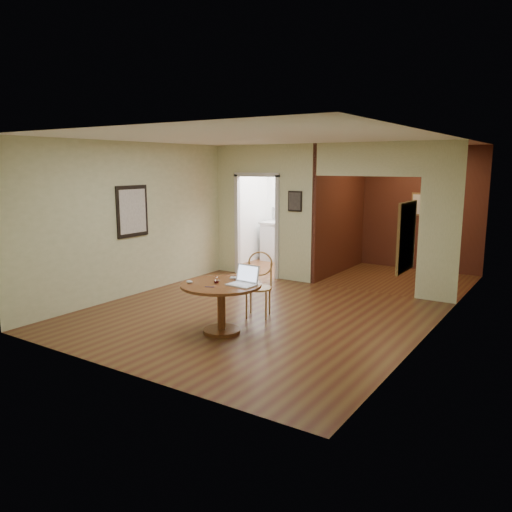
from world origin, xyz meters
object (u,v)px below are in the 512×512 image
Objects in this scene: dining_table at (221,296)px; chair at (259,281)px; closed_laptop at (241,279)px; open_laptop at (244,280)px.

chair is at bearing 89.63° from dining_table.
chair is 2.99× the size of closed_laptop.
chair is at bearing 71.51° from closed_laptop.
closed_laptop is at bearing 73.41° from dining_table.
dining_table is 0.95m from chair.
dining_table is 2.91× the size of open_laptop.
closed_laptop is (-0.19, 0.21, -0.05)m from open_laptop.
closed_laptop reaches higher than dining_table.
open_laptop is at bearing 23.87° from dining_table.
closed_laptop is at bearing 136.82° from open_laptop.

